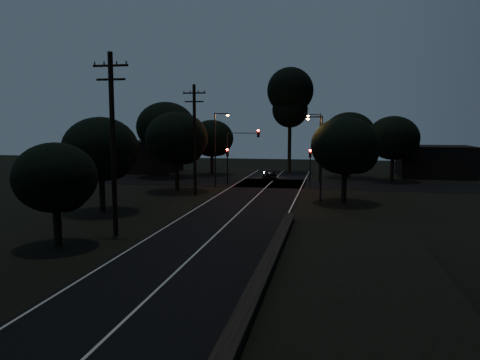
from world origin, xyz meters
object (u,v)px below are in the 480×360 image
at_px(utility_pole_far, 195,138).
at_px(streetlight_b, 318,143).
at_px(signal_mast, 242,146).
at_px(streetlight_a, 217,144).
at_px(streetlight_c, 319,152).
at_px(utility_pole_mid, 113,142).
at_px(signal_left, 227,160).
at_px(signal_right, 310,161).
at_px(car, 270,174).
at_px(tall_pine, 290,97).

height_order(utility_pole_far, streetlight_b, utility_pole_far).
height_order(signal_mast, streetlight_a, streetlight_a).
bearing_deg(streetlight_c, streetlight_a, 144.31).
distance_m(utility_pole_mid, streetlight_b, 31.15).
bearing_deg(signal_left, streetlight_c, -43.76).
xyz_separation_m(utility_pole_far, signal_left, (1.40, 7.99, -2.65)).
xyz_separation_m(signal_right, streetlight_c, (1.23, -9.99, 1.51)).
bearing_deg(streetlight_a, car, 59.36).
bearing_deg(signal_mast, utility_pole_far, -111.11).
bearing_deg(utility_pole_far, car, 68.79).
height_order(tall_pine, signal_right, tall_pine).
bearing_deg(streetlight_a, signal_left, 70.41).
height_order(streetlight_a, streetlight_c, streetlight_a).
height_order(tall_pine, car, tall_pine).
bearing_deg(streetlight_c, car, 111.79).
relative_size(utility_pole_far, streetlight_b, 1.31).
xyz_separation_m(utility_pole_mid, signal_left, (1.40, 24.99, -2.90)).
xyz_separation_m(streetlight_a, car, (4.74, 8.00, -3.98)).
bearing_deg(streetlight_b, utility_pole_far, -133.30).
bearing_deg(streetlight_a, streetlight_b, 29.48).
relative_size(signal_right, signal_mast, 0.66).
relative_size(tall_pine, car, 3.81).
height_order(signal_mast, car, signal_mast).
distance_m(signal_mast, streetlight_a, 3.13).
relative_size(streetlight_c, car, 1.95).
relative_size(streetlight_a, car, 2.08).
height_order(utility_pole_mid, streetlight_b, utility_pole_mid).
height_order(utility_pole_mid, utility_pole_far, utility_pole_mid).
relative_size(signal_left, streetlight_c, 0.55).
distance_m(streetlight_c, car, 17.62).
height_order(utility_pole_mid, signal_right, utility_pole_mid).
bearing_deg(car, tall_pine, -111.27).
distance_m(utility_pole_mid, car, 31.88).
xyz_separation_m(utility_pole_mid, streetlight_c, (11.83, 15.00, -1.39)).
bearing_deg(utility_pole_mid, signal_left, 86.79).
distance_m(utility_pole_far, streetlight_a, 6.10).
xyz_separation_m(tall_pine, signal_right, (3.60, -15.01, -7.72)).
distance_m(utility_pole_far, signal_mast, 8.64).
height_order(signal_left, car, signal_left).
bearing_deg(signal_mast, signal_left, -179.87).
relative_size(utility_pole_mid, streetlight_a, 1.38).
bearing_deg(signal_left, utility_pole_far, -99.94).
relative_size(utility_pole_mid, signal_right, 2.68).
xyz_separation_m(utility_pole_far, streetlight_a, (0.69, 6.00, -0.85)).
xyz_separation_m(signal_mast, streetlight_b, (8.22, 4.01, 0.30)).
distance_m(tall_pine, streetlight_b, 13.22).
distance_m(utility_pole_mid, streetlight_c, 19.15).
xyz_separation_m(tall_pine, car, (-1.57, -9.00, -9.91)).
height_order(utility_pole_far, signal_left, utility_pole_far).
height_order(utility_pole_mid, car, utility_pole_mid).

